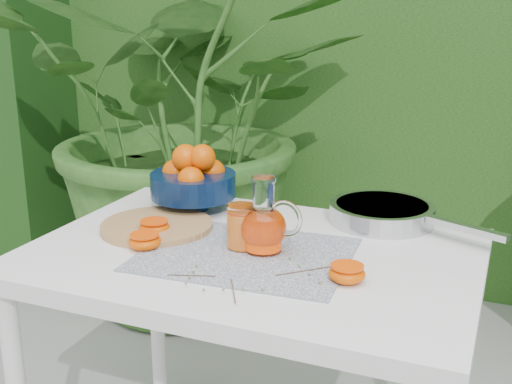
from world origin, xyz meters
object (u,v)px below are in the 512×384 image
at_px(fruit_bowl, 193,179).
at_px(juice_pitcher, 264,226).
at_px(cutting_board, 157,226).
at_px(white_table, 253,282).
at_px(saute_pan, 383,212).

bearing_deg(fruit_bowl, juice_pitcher, -37.25).
bearing_deg(fruit_bowl, cutting_board, -91.68).
relative_size(fruit_bowl, juice_pitcher, 1.75).
distance_m(white_table, juice_pitcher, 0.15).
distance_m(fruit_bowl, juice_pitcher, 0.37).
xyz_separation_m(white_table, cutting_board, (-0.27, 0.03, 0.09)).
distance_m(cutting_board, fruit_bowl, 0.20).
distance_m(white_table, fruit_bowl, 0.38).
relative_size(cutting_board, fruit_bowl, 0.92).
xyz_separation_m(white_table, saute_pan, (0.23, 0.30, 0.11)).
xyz_separation_m(cutting_board, fruit_bowl, (0.01, 0.19, 0.07)).
distance_m(fruit_bowl, saute_pan, 0.51).
bearing_deg(white_table, fruit_bowl, 140.68).
bearing_deg(juice_pitcher, saute_pan, 56.48).
relative_size(cutting_board, saute_pan, 0.57).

